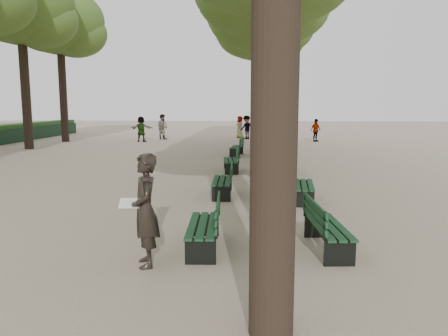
{
  "coord_description": "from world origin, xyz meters",
  "views": [
    {
      "loc": [
        1.29,
        -6.78,
        2.65
      ],
      "look_at": [
        0.6,
        3.0,
        1.2
      ],
      "focal_mm": 35.0,
      "sensor_mm": 36.0,
      "label": 1
    }
  ],
  "objects": [
    {
      "name": "ground",
      "position": [
        0.0,
        0.0,
        0.0
      ],
      "size": [
        120.0,
        120.0,
        0.0
      ],
      "primitive_type": "plane",
      "color": "tan",
      "rests_on": "ground"
    },
    {
      "name": "tree_central_4",
      "position": [
        1.5,
        18.0,
        7.65
      ],
      "size": [
        6.0,
        6.0,
        9.95
      ],
      "color": "#33261C",
      "rests_on": "ground"
    },
    {
      "name": "tree_central_5",
      "position": [
        1.5,
        23.0,
        7.65
      ],
      "size": [
        6.0,
        6.0,
        9.95
      ],
      "color": "#33261C",
      "rests_on": "ground"
    },
    {
      "name": "tree_far_4",
      "position": [
        -12.0,
        18.0,
        8.14
      ],
      "size": [
        6.0,
        6.0,
        10.45
      ],
      "color": "#33261C",
      "rests_on": "ground"
    },
    {
      "name": "tree_far_5",
      "position": [
        -12.0,
        23.0,
        8.14
      ],
      "size": [
        6.0,
        6.0,
        10.45
      ],
      "color": "#33261C",
      "rests_on": "ground"
    },
    {
      "name": "bench_left_0",
      "position": [
        0.37,
        0.9,
        0.27
      ],
      "size": [
        0.67,
        1.83,
        0.92
      ],
      "color": "black",
      "rests_on": "ground"
    },
    {
      "name": "bench_left_1",
      "position": [
        0.37,
        5.59,
        0.27
      ],
      "size": [
        0.63,
        1.82,
        0.92
      ],
      "color": "black",
      "rests_on": "ground"
    },
    {
      "name": "bench_left_2",
      "position": [
        0.37,
        10.14,
        0.27
      ],
      "size": [
        0.73,
        1.84,
        0.92
      ],
      "color": "black",
      "rests_on": "ground"
    },
    {
      "name": "bench_left_3",
      "position": [
        0.37,
        15.41,
        0.27
      ],
      "size": [
        0.71,
        1.84,
        0.92
      ],
      "color": "black",
      "rests_on": "ground"
    },
    {
      "name": "bench_right_0",
      "position": [
        2.63,
        0.98,
        0.27
      ],
      "size": [
        0.73,
        1.84,
        0.92
      ],
      "color": "black",
      "rests_on": "ground"
    },
    {
      "name": "bench_right_1",
      "position": [
        2.63,
        5.07,
        0.27
      ],
      "size": [
        0.7,
        1.84,
        0.92
      ],
      "color": "black",
      "rests_on": "ground"
    },
    {
      "name": "bench_right_2",
      "position": [
        2.63,
        10.01,
        0.27
      ],
      "size": [
        0.67,
        1.83,
        0.92
      ],
      "color": "black",
      "rests_on": "ground"
    },
    {
      "name": "bench_right_3",
      "position": [
        2.63,
        15.68,
        0.27
      ],
      "size": [
        0.65,
        1.82,
        0.92
      ],
      "color": "black",
      "rests_on": "ground"
    },
    {
      "name": "man_with_map",
      "position": [
        -0.47,
        0.02,
        0.93
      ],
      "size": [
        0.74,
        0.83,
        1.87
      ],
      "color": "black",
      "rests_on": "ground"
    },
    {
      "name": "pedestrian_a",
      "position": [
        -5.59,
        25.39,
        0.93
      ],
      "size": [
        0.97,
        0.78,
        1.86
      ],
      "primitive_type": "imported",
      "rotation": [
        0.0,
        0.0,
        2.6
      ],
      "color": "#262628",
      "rests_on": "ground"
    },
    {
      "name": "pedestrian_b",
      "position": [
        0.68,
        26.0,
        0.88
      ],
      "size": [
        1.11,
        0.99,
        1.76
      ],
      "primitive_type": "imported",
      "rotation": [
        0.0,
        0.0,
        5.61
      ],
      "color": "#262628",
      "rests_on": "ground"
    },
    {
      "name": "pedestrian_d",
      "position": [
        0.14,
        27.11,
        0.85
      ],
      "size": [
        0.57,
        0.89,
        1.69
      ],
      "primitive_type": "imported",
      "rotation": [
        0.0,
        0.0,
        5.02
      ],
      "color": "#262628",
      "rests_on": "ground"
    },
    {
      "name": "pedestrian_e",
      "position": [
        -6.61,
        23.21,
        0.89
      ],
      "size": [
        1.67,
        0.53,
        1.77
      ],
      "primitive_type": "imported",
      "rotation": [
        0.0,
        0.0,
        3.03
      ],
      "color": "#262628",
      "rests_on": "ground"
    },
    {
      "name": "pedestrian_c",
      "position": [
        5.54,
        24.13,
        0.8
      ],
      "size": [
        0.91,
        0.85,
        1.6
      ],
      "primitive_type": "imported",
      "rotation": [
        0.0,
        0.0,
        0.72
      ],
      "color": "#262628",
      "rests_on": "ground"
    }
  ]
}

